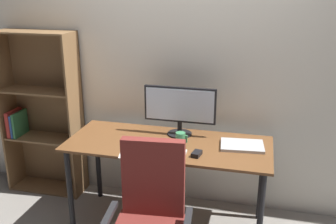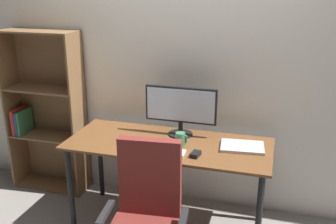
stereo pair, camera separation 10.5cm
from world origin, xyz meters
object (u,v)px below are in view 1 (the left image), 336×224
(coffee_mug, at_px, (181,139))
(keyboard, at_px, (166,152))
(desk, at_px, (168,153))
(mouse, at_px, (197,154))
(laptop, at_px, (242,146))
(bookshelf, at_px, (42,114))
(monitor, at_px, (180,107))

(coffee_mug, bearing_deg, keyboard, -114.38)
(desk, bearing_deg, mouse, -34.87)
(mouse, xyz_separation_m, coffee_mug, (-0.15, 0.16, 0.04))
(desk, bearing_deg, coffee_mug, -12.48)
(laptop, distance_m, bookshelf, 1.89)
(monitor, distance_m, laptop, 0.57)
(keyboard, xyz_separation_m, laptop, (0.53, 0.24, 0.00))
(keyboard, bearing_deg, bookshelf, 158.63)
(desk, bearing_deg, monitor, 75.24)
(desk, height_order, keyboard, keyboard)
(mouse, relative_size, laptop, 0.30)
(laptop, bearing_deg, monitor, 160.35)
(bookshelf, bearing_deg, coffee_mug, -14.00)
(mouse, height_order, coffee_mug, coffee_mug)
(keyboard, distance_m, bookshelf, 1.43)
(desk, height_order, mouse, mouse)
(laptop, relative_size, bookshelf, 0.21)
(mouse, distance_m, bookshelf, 1.64)
(keyboard, bearing_deg, monitor, 86.78)
(coffee_mug, xyz_separation_m, bookshelf, (-1.41, 0.35, -0.04))
(coffee_mug, bearing_deg, laptop, 10.27)
(desk, xyz_separation_m, coffee_mug, (0.10, -0.02, 0.14))
(desk, distance_m, laptop, 0.58)
(laptop, bearing_deg, coffee_mug, -175.52)
(coffee_mug, xyz_separation_m, laptop, (0.46, 0.08, -0.04))
(monitor, bearing_deg, desk, -104.76)
(keyboard, distance_m, mouse, 0.22)
(keyboard, relative_size, mouse, 3.02)
(desk, bearing_deg, laptop, 6.12)
(desk, distance_m, coffee_mug, 0.18)
(laptop, height_order, bookshelf, bookshelf)
(mouse, relative_size, coffee_mug, 0.93)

